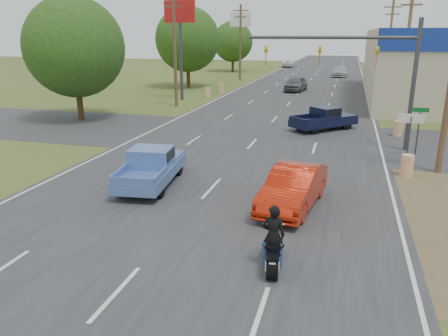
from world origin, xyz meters
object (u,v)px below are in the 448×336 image
(motorcycle, at_px, (273,254))
(red_convertible, at_px, (293,188))
(rider, at_px, (273,239))
(blue_pickup, at_px, (152,166))
(distant_car_silver, at_px, (340,71))
(navy_pickup, at_px, (325,118))
(distant_car_white, at_px, (288,64))
(distant_car_grey, at_px, (296,84))

(motorcycle, bearing_deg, red_convertible, 81.27)
(rider, height_order, blue_pickup, rider)
(distant_car_silver, bearing_deg, blue_pickup, -96.28)
(navy_pickup, distance_m, distant_car_white, 58.67)
(motorcycle, relative_size, distant_car_silver, 0.38)
(red_convertible, relative_size, navy_pickup, 1.00)
(rider, bearing_deg, blue_pickup, -51.44)
(blue_pickup, relative_size, distant_car_grey, 1.05)
(motorcycle, relative_size, blue_pickup, 0.40)
(red_convertible, height_order, navy_pickup, navy_pickup)
(blue_pickup, distance_m, distant_car_silver, 53.74)
(rider, relative_size, blue_pickup, 0.35)
(red_convertible, bearing_deg, navy_pickup, 97.28)
(distant_car_grey, xyz_separation_m, distant_car_silver, (4.26, 19.61, -0.04))
(motorcycle, xyz_separation_m, distant_car_silver, (0.23, 59.01, 0.32))
(distant_car_silver, bearing_deg, navy_pickup, -89.33)
(blue_pickup, xyz_separation_m, distant_car_white, (-3.87, 71.12, -0.13))
(rider, xyz_separation_m, distant_car_grey, (-4.02, 39.35, -0.06))
(blue_pickup, xyz_separation_m, navy_pickup, (6.47, 13.37, -0.03))
(distant_car_grey, bearing_deg, rider, -77.42)
(red_convertible, xyz_separation_m, distant_car_silver, (0.26, 54.36, 0.02))
(motorcycle, distance_m, rider, 0.42)
(red_convertible, xyz_separation_m, motorcycle, (0.03, -4.64, -0.30))
(distant_car_silver, height_order, distant_car_white, distant_car_silver)
(rider, relative_size, distant_car_white, 0.36)
(navy_pickup, height_order, distant_car_grey, distant_car_grey)
(motorcycle, distance_m, distant_car_grey, 39.60)
(red_convertible, relative_size, motorcycle, 2.26)
(distant_car_grey, bearing_deg, navy_pickup, -71.21)
(motorcycle, xyz_separation_m, blue_pickup, (-6.15, 5.65, 0.35))
(rider, xyz_separation_m, navy_pickup, (0.33, 18.98, -0.10))
(motorcycle, xyz_separation_m, distant_car_grey, (-4.03, 39.39, 0.36))
(red_convertible, bearing_deg, distant_car_white, 106.55)
(red_convertible, relative_size, rider, 2.61)
(distant_car_grey, bearing_deg, distant_car_white, 105.87)
(distant_car_silver, relative_size, distant_car_white, 1.11)
(rider, relative_size, distant_car_silver, 0.33)
(rider, xyz_separation_m, blue_pickup, (-6.15, 5.61, -0.07))
(red_convertible, height_order, distant_car_silver, distant_car_silver)
(blue_pickup, height_order, distant_car_white, blue_pickup)
(rider, bearing_deg, distant_car_grey, -93.23)
(blue_pickup, xyz_separation_m, distant_car_silver, (6.38, 53.36, -0.03))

